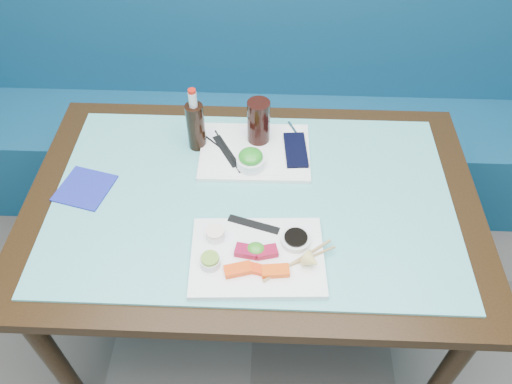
{
  "coord_description": "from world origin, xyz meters",
  "views": [
    {
      "loc": [
        0.05,
        0.44,
        1.91
      ],
      "look_at": [
        0.01,
        1.43,
        0.8
      ],
      "focal_mm": 35.0,
      "sensor_mm": 36.0,
      "label": 1
    }
  ],
  "objects_px": {
    "sashimi_plate": "(257,257)",
    "blue_napkin": "(85,188)",
    "booth_bench": "(261,118)",
    "seaweed_bowl": "(251,162)",
    "dining_table": "(253,216)",
    "cola_glass": "(259,122)",
    "cola_bottle_body": "(196,127)",
    "serving_tray": "(255,152)"
  },
  "relations": [
    {
      "from": "sashimi_plate",
      "to": "blue_napkin",
      "type": "bearing_deg",
      "value": 153.47
    },
    {
      "from": "sashimi_plate",
      "to": "cola_bottle_body",
      "type": "xyz_separation_m",
      "value": [
        -0.22,
        0.45,
        0.07
      ]
    },
    {
      "from": "serving_tray",
      "to": "seaweed_bowl",
      "type": "height_order",
      "value": "seaweed_bowl"
    },
    {
      "from": "booth_bench",
      "to": "seaweed_bowl",
      "type": "bearing_deg",
      "value": -90.83
    },
    {
      "from": "blue_napkin",
      "to": "cola_bottle_body",
      "type": "bearing_deg",
      "value": 32.58
    },
    {
      "from": "booth_bench",
      "to": "serving_tray",
      "type": "distance_m",
      "value": 0.75
    },
    {
      "from": "dining_table",
      "to": "sashimi_plate",
      "type": "distance_m",
      "value": 0.25
    },
    {
      "from": "cola_glass",
      "to": "sashimi_plate",
      "type": "bearing_deg",
      "value": -88.28
    },
    {
      "from": "booth_bench",
      "to": "cola_bottle_body",
      "type": "height_order",
      "value": "booth_bench"
    },
    {
      "from": "seaweed_bowl",
      "to": "blue_napkin",
      "type": "height_order",
      "value": "seaweed_bowl"
    },
    {
      "from": "booth_bench",
      "to": "seaweed_bowl",
      "type": "xyz_separation_m",
      "value": [
        -0.01,
        -0.72,
        0.42
      ]
    },
    {
      "from": "serving_tray",
      "to": "seaweed_bowl",
      "type": "relative_size",
      "value": 3.93
    },
    {
      "from": "seaweed_bowl",
      "to": "cola_glass",
      "type": "height_order",
      "value": "cola_glass"
    },
    {
      "from": "seaweed_bowl",
      "to": "blue_napkin",
      "type": "xyz_separation_m",
      "value": [
        -0.51,
        -0.11,
        -0.03
      ]
    },
    {
      "from": "sashimi_plate",
      "to": "cola_bottle_body",
      "type": "height_order",
      "value": "cola_bottle_body"
    },
    {
      "from": "dining_table",
      "to": "cola_glass",
      "type": "xyz_separation_m",
      "value": [
        0.01,
        0.25,
        0.18
      ]
    },
    {
      "from": "booth_bench",
      "to": "dining_table",
      "type": "xyz_separation_m",
      "value": [
        0.0,
        -0.84,
        0.29
      ]
    },
    {
      "from": "serving_tray",
      "to": "cola_bottle_body",
      "type": "relative_size",
      "value": 2.15
    },
    {
      "from": "serving_tray",
      "to": "cola_glass",
      "type": "relative_size",
      "value": 2.34
    },
    {
      "from": "sashimi_plate",
      "to": "cola_glass",
      "type": "relative_size",
      "value": 2.36
    },
    {
      "from": "serving_tray",
      "to": "cola_bottle_body",
      "type": "bearing_deg",
      "value": 170.72
    },
    {
      "from": "cola_glass",
      "to": "cola_bottle_body",
      "type": "distance_m",
      "value": 0.21
    },
    {
      "from": "sashimi_plate",
      "to": "seaweed_bowl",
      "type": "bearing_deg",
      "value": 92.94
    },
    {
      "from": "seaweed_bowl",
      "to": "cola_bottle_body",
      "type": "distance_m",
      "value": 0.22
    },
    {
      "from": "sashimi_plate",
      "to": "blue_napkin",
      "type": "height_order",
      "value": "sashimi_plate"
    },
    {
      "from": "sashimi_plate",
      "to": "blue_napkin",
      "type": "xyz_separation_m",
      "value": [
        -0.55,
        0.24,
        -0.01
      ]
    },
    {
      "from": "seaweed_bowl",
      "to": "blue_napkin",
      "type": "relative_size",
      "value": 0.6
    },
    {
      "from": "booth_bench",
      "to": "sashimi_plate",
      "type": "distance_m",
      "value": 1.14
    },
    {
      "from": "seaweed_bowl",
      "to": "blue_napkin",
      "type": "bearing_deg",
      "value": -168.31
    },
    {
      "from": "dining_table",
      "to": "serving_tray",
      "type": "height_order",
      "value": "serving_tray"
    },
    {
      "from": "booth_bench",
      "to": "dining_table",
      "type": "bearing_deg",
      "value": -90.0
    },
    {
      "from": "dining_table",
      "to": "seaweed_bowl",
      "type": "height_order",
      "value": "seaweed_bowl"
    },
    {
      "from": "serving_tray",
      "to": "seaweed_bowl",
      "type": "distance_m",
      "value": 0.08
    },
    {
      "from": "serving_tray",
      "to": "cola_glass",
      "type": "distance_m",
      "value": 0.1
    },
    {
      "from": "sashimi_plate",
      "to": "seaweed_bowl",
      "type": "relative_size",
      "value": 3.96
    },
    {
      "from": "blue_napkin",
      "to": "serving_tray",
      "type": "bearing_deg",
      "value": 19.1
    },
    {
      "from": "booth_bench",
      "to": "seaweed_bowl",
      "type": "relative_size",
      "value": 32.61
    },
    {
      "from": "dining_table",
      "to": "sashimi_plate",
      "type": "height_order",
      "value": "sashimi_plate"
    },
    {
      "from": "booth_bench",
      "to": "blue_napkin",
      "type": "relative_size",
      "value": 19.57
    },
    {
      "from": "booth_bench",
      "to": "cola_glass",
      "type": "relative_size",
      "value": 19.41
    },
    {
      "from": "dining_table",
      "to": "sashimi_plate",
      "type": "xyz_separation_m",
      "value": [
        0.02,
        -0.23,
        0.1
      ]
    },
    {
      "from": "cola_bottle_body",
      "to": "blue_napkin",
      "type": "bearing_deg",
      "value": -147.42
    }
  ]
}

